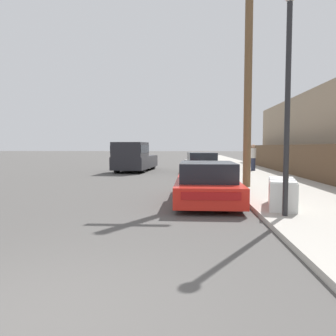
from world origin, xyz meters
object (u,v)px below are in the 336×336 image
object	(u,v)px
pickup_truck	(134,157)
pedestrian	(253,157)
car_parked_mid	(201,164)
street_lamp	(288,88)
parked_sports_car_red	(207,183)
discarded_fridge	(282,193)
utility_pole	(248,67)

from	to	relation	value
pickup_truck	pedestrian	size ratio (longest dim) A/B	3.32
car_parked_mid	street_lamp	distance (m)	13.13
parked_sports_car_red	car_parked_mid	distance (m)	10.39
discarded_fridge	street_lamp	size ratio (longest dim) A/B	0.36
parked_sports_car_red	pickup_truck	size ratio (longest dim) A/B	0.83
discarded_fridge	parked_sports_car_red	size ratio (longest dim) A/B	0.38
discarded_fridge	pedestrian	world-z (taller)	pedestrian
discarded_fridge	utility_pole	bearing A→B (deg)	104.77
street_lamp	parked_sports_car_red	bearing A→B (deg)	123.19
discarded_fridge	car_parked_mid	size ratio (longest dim) A/B	0.37
pickup_truck	car_parked_mid	bearing A→B (deg)	169.31
discarded_fridge	car_parked_mid	world-z (taller)	car_parked_mid
pickup_truck	street_lamp	xyz separation A→B (m)	(5.73, -14.08, 2.01)
utility_pole	pedestrian	bearing A→B (deg)	77.12
discarded_fridge	car_parked_mid	bearing A→B (deg)	110.53
street_lamp	pedestrian	world-z (taller)	street_lamp
pedestrian	utility_pole	bearing A→B (deg)	-102.88
discarded_fridge	parked_sports_car_red	world-z (taller)	parked_sports_car_red
discarded_fridge	pedestrian	bearing A→B (deg)	94.95
car_parked_mid	pedestrian	distance (m)	3.49
discarded_fridge	pickup_truck	bearing A→B (deg)	127.58
pickup_truck	pedestrian	bearing A→B (deg)	-177.57
parked_sports_car_red	pickup_truck	bearing A→B (deg)	110.19
car_parked_mid	pedestrian	bearing A→B (deg)	11.41
street_lamp	discarded_fridge	bearing A→B (deg)	77.70
pickup_truck	discarded_fridge	bearing A→B (deg)	119.49
car_parked_mid	utility_pole	xyz separation A→B (m)	(1.43, -7.50, 4.06)
parked_sports_car_red	pedestrian	bearing A→B (deg)	72.82
utility_pole	street_lamp	distance (m)	5.62
utility_pole	parked_sports_car_red	bearing A→B (deg)	-120.72
utility_pole	street_lamp	size ratio (longest dim) A/B	1.80
car_parked_mid	discarded_fridge	bearing A→B (deg)	-85.96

